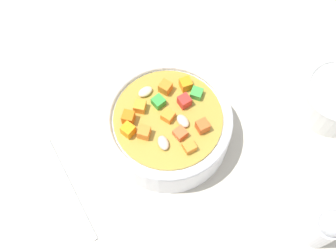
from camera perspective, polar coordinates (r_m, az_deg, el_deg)
ground_plane at (r=58.95cm, az=-0.00°, el=-1.62°), size 140.00×140.00×2.00cm
soup_bowl_main at (r=55.18cm, az=-0.01°, el=0.06°), size 15.73×15.73×6.94cm
spoon at (r=54.48cm, az=-9.45°, el=-14.00°), size 19.18×17.09×0.78cm
pepper_shaker at (r=53.37cm, az=19.49°, el=-12.27°), size 3.22×3.22×7.78cm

